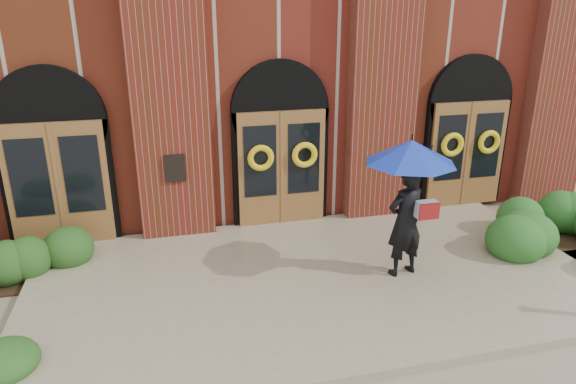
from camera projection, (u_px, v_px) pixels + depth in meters
name	position (u px, v px, depth m)	size (l,w,h in m)	color
ground	(318.00, 288.00, 9.08)	(90.00, 90.00, 0.00)	gray
landing	(316.00, 280.00, 9.20)	(10.00, 5.30, 0.15)	tan
church_building	(235.00, 47.00, 15.90)	(16.20, 12.53, 7.00)	#601B14
man_with_umbrella	(409.00, 182.00, 8.70)	(1.86, 1.86, 2.47)	black
hedge_wall_left	(17.00, 258.00, 9.31)	(3.00, 1.20, 0.77)	#214617
hedge_wall_right	(551.00, 225.00, 10.60)	(3.41, 1.37, 0.88)	#23561E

